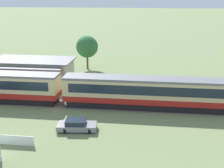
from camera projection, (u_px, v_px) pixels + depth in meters
name	position (u px, v px, depth m)	size (l,w,h in m)	color
ground_plane	(149.00, 107.00, 38.21)	(600.00, 600.00, 0.00)	#707F51
passenger_train	(146.00, 91.00, 37.50)	(67.53, 3.16, 4.20)	#AD1E19
railway_track	(129.00, 107.00, 38.47)	(117.98, 3.60, 0.04)	#665B51
station_building	(33.00, 70.00, 48.99)	(14.07, 8.11, 4.02)	#BCB293
parked_car_grey_2	(77.00, 125.00, 31.64)	(4.56, 2.32, 1.31)	gray
yard_tree_0	(87.00, 47.00, 56.72)	(4.44, 4.44, 6.85)	brown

